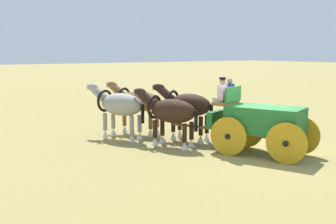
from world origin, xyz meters
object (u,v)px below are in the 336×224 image
Objects in this scene: draft_horse_lead_near at (119,106)px; draft_horse_lead_off at (138,102)px; draft_horse_rear_off at (187,106)px; show_wagon at (260,121)px; draft_horse_rear_near at (170,112)px.

draft_horse_lead_near is 1.00× the size of draft_horse_lead_off.
draft_horse_rear_off is at bearing -157.36° from draft_horse_lead_off.
draft_horse_rear_off is 0.94× the size of draft_horse_lead_off.
draft_horse_lead_near is at bearing 112.93° from draft_horse_lead_off.
draft_horse_lead_off is at bearing 22.64° from draft_horse_rear_off.
draft_horse_rear_off is 0.94× the size of draft_horse_lead_near.
show_wagon is at bearing -163.46° from draft_horse_lead_off.
draft_horse_rear_off reaches higher than draft_horse_lead_near.
draft_horse_lead_near is (1.90, 2.20, -0.02)m from draft_horse_rear_off.
draft_horse_rear_off is (3.46, 0.74, 0.20)m from show_wagon.
draft_horse_lead_near is at bearing 22.64° from draft_horse_rear_near.
draft_horse_rear_off reaches higher than draft_horse_lead_off.
draft_horse_rear_near is at bearing 33.21° from show_wagon.
draft_horse_rear_near is 0.96× the size of draft_horse_lead_near.
draft_horse_lead_off reaches higher than draft_horse_lead_near.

